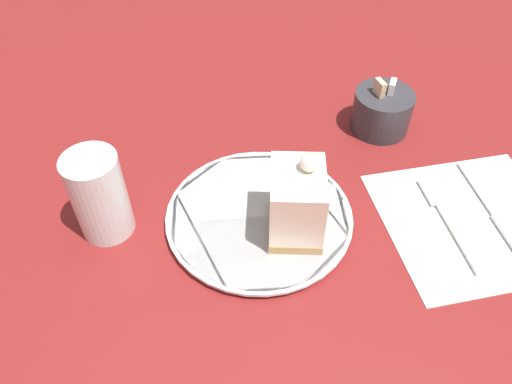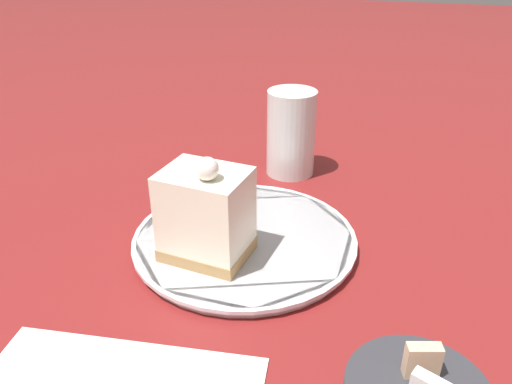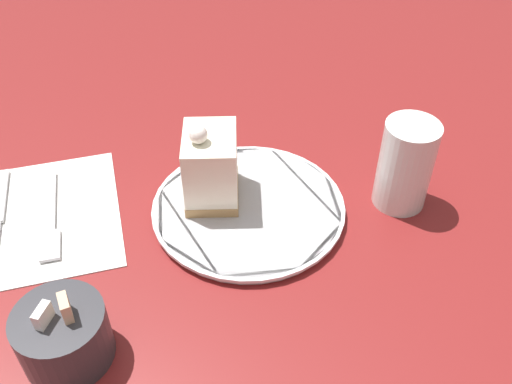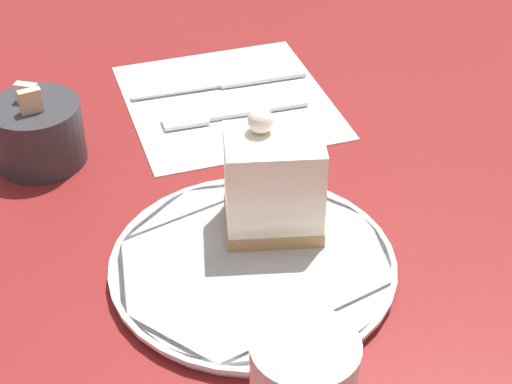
{
  "view_description": "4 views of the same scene",
  "coord_description": "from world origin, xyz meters",
  "views": [
    {
      "loc": [
        -0.06,
        -0.43,
        0.47
      ],
      "look_at": [
        -0.03,
        -0.05,
        0.06
      ],
      "focal_mm": 35.0,
      "sensor_mm": 36.0,
      "label": 1
    },
    {
      "loc": [
        0.37,
        0.1,
        0.29
      ],
      "look_at": [
        -0.03,
        -0.03,
        0.07
      ],
      "focal_mm": 35.0,
      "sensor_mm": 36.0,
      "label": 2
    },
    {
      "loc": [
        0.02,
        0.44,
        0.47
      ],
      "look_at": [
        -0.04,
        -0.02,
        0.05
      ],
      "focal_mm": 40.0,
      "sensor_mm": 36.0,
      "label": 3
    },
    {
      "loc": [
        -0.52,
        0.05,
        0.46
      ],
      "look_at": [
        -0.02,
        -0.04,
        0.07
      ],
      "focal_mm": 60.0,
      "sensor_mm": 36.0,
      "label": 4
    }
  ],
  "objects": [
    {
      "name": "ground_plane",
      "position": [
        0.0,
        0.0,
        0.0
      ],
      "size": [
        4.0,
        4.0,
        0.0
      ],
      "primitive_type": "plane",
      "color": "maroon"
    },
    {
      "name": "plate",
      "position": [
        -0.03,
        -0.04,
        0.01
      ],
      "size": [
        0.23,
        0.23,
        0.01
      ],
      "color": "white",
      "rests_on": "ground_plane"
    },
    {
      "name": "cake_slice",
      "position": [
        0.01,
        -0.06,
        0.06
      ],
      "size": [
        0.07,
        0.08,
        0.11
      ],
      "rotation": [
        0.0,
        0.0,
        -0.1
      ],
      "color": "#AD8451",
      "rests_on": "plate"
    },
    {
      "name": "napkin",
      "position": [
        0.23,
        -0.06,
        0.0
      ],
      "size": [
        0.24,
        0.23,
        0.0
      ],
      "rotation": [
        0.0,
        0.0,
        0.14
      ],
      "color": "white",
      "rests_on": "ground_plane"
    },
    {
      "name": "fork",
      "position": [
        0.2,
        -0.05,
        0.01
      ],
      "size": [
        0.03,
        0.15,
        0.0
      ],
      "rotation": [
        0.0,
        0.0,
        0.11
      ],
      "color": "silver",
      "rests_on": "napkin"
    },
    {
      "name": "knife",
      "position": [
        0.26,
        -0.07,
        0.01
      ],
      "size": [
        0.03,
        0.19,
        0.0
      ],
      "rotation": [
        0.0,
        0.0,
        0.11
      ],
      "color": "silver",
      "rests_on": "napkin"
    },
    {
      "name": "sugar_bowl",
      "position": [
        0.16,
        0.13,
        0.03
      ],
      "size": [
        0.08,
        0.08,
        0.08
      ],
      "color": "#333338",
      "rests_on": "ground_plane"
    },
    {
      "name": "drinking_glass",
      "position": [
        -0.21,
        -0.04,
        0.06
      ],
      "size": [
        0.06,
        0.06,
        0.11
      ],
      "color": "silver",
      "rests_on": "ground_plane"
    }
  ]
}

